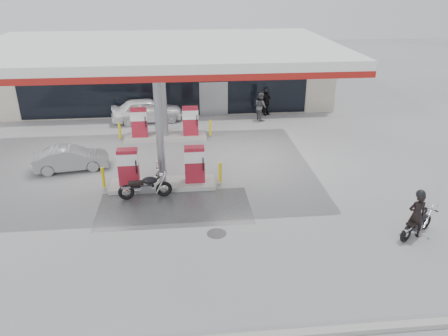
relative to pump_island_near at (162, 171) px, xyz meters
The scene contains 16 objects.
ground 2.12m from the pump_island_near, 90.00° to the right, with size 90.00×90.00×0.00m, color gray.
wet_patch 2.18m from the pump_island_near, 75.96° to the right, with size 6.00×3.00×0.00m, color #4C4C4F.
drain_cover 4.53m from the pump_island_near, 63.43° to the right, with size 0.70×0.70×0.01m, color #38383A.
store_building 14.00m from the pump_island_near, 89.98° to the left, with size 22.00×8.22×4.00m.
canopy 5.46m from the pump_island_near, 90.00° to the left, with size 16.00×10.02×5.51m.
pump_island_near is the anchor object (origin of this frame).
pump_island_far 6.00m from the pump_island_near, 90.00° to the left, with size 5.14×1.30×1.78m.
main_motorcycle 10.19m from the pump_island_near, 27.89° to the right, with size 1.67×1.15×0.98m.
biker_main 10.10m from the pump_island_near, 28.85° to the right, with size 0.63×0.41×1.73m, color black.
parked_motorcycle 1.21m from the pump_island_near, 122.60° to the right, with size 2.20×0.84×1.13m.
sedan_white 9.28m from the pump_island_near, 97.40° to the left, with size 1.74×4.32×1.47m, color white.
attendant 10.57m from the pump_island_near, 56.38° to the left, with size 0.85×0.66×1.74m, color #4C4D51.
hatchback_silver 4.83m from the pump_island_near, 152.89° to the left, with size 1.18×3.39×1.12m, color gray.
parked_car_left 13.53m from the pump_island_near, 117.48° to the left, with size 1.69×4.15×1.20m, color #460F13.
parked_car_right 12.03m from the pump_island_near, 65.93° to the left, with size 1.77×3.83×1.06m, color #5B1714.
biker_walking 11.69m from the pump_island_near, 56.95° to the left, with size 0.98×0.41×1.67m, color black.
Camera 1 is at (0.94, -15.17, 8.50)m, focal length 35.00 mm.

